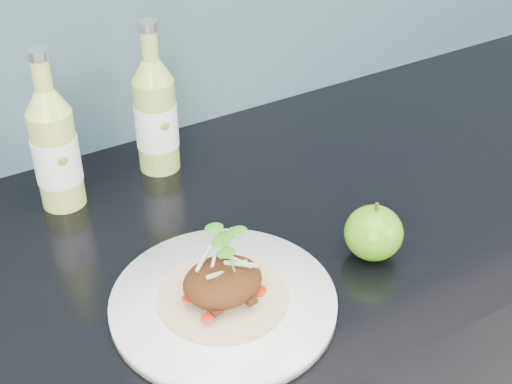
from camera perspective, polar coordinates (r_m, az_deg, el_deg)
dinner_plate at (r=0.83m, az=-2.62°, el=-8.86°), size 0.30×0.30×0.02m
pork_taco at (r=0.81m, az=-2.69°, el=-6.99°), size 0.15×0.15×0.10m
green_apple at (r=0.90m, az=9.39°, el=-3.24°), size 0.08×0.08×0.08m
cider_bottle_left at (r=0.99m, az=-15.77°, el=3.34°), size 0.07×0.07×0.23m
cider_bottle_right at (r=1.05m, az=-8.02°, el=6.08°), size 0.08×0.08×0.23m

